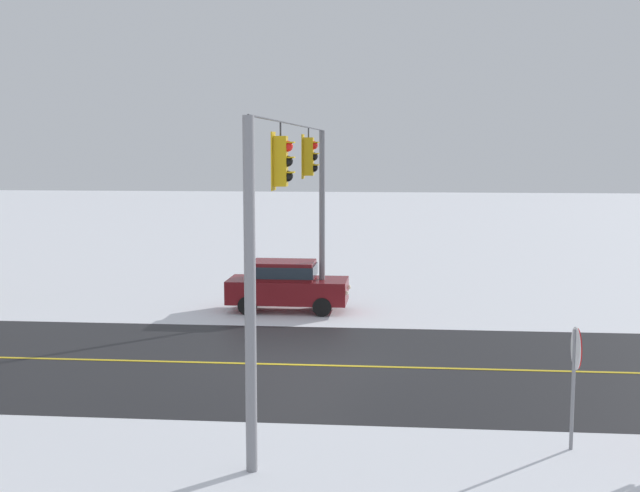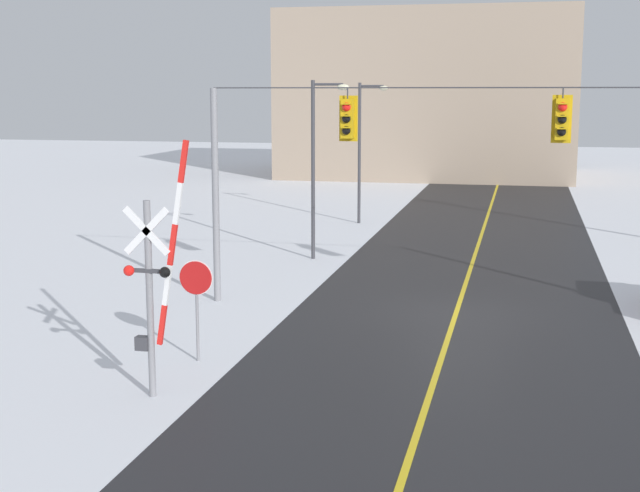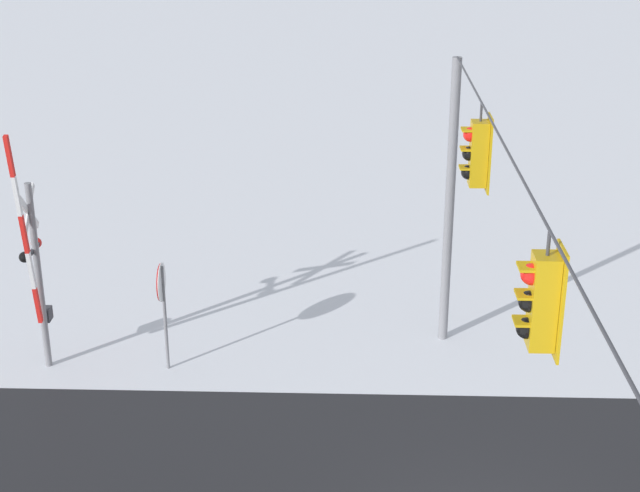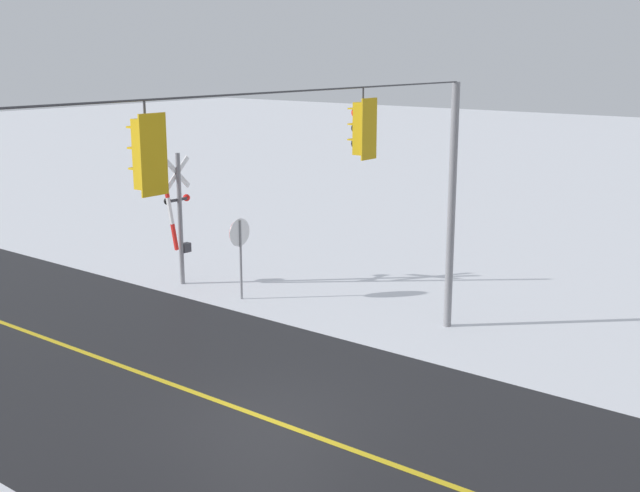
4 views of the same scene
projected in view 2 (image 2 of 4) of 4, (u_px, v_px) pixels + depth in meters
The scene contains 9 objects.
ground_plane at pixel (456, 313), 25.06m from camera, with size 160.00×160.00×0.00m, color white.
road_asphalt at pixel (470, 272), 30.82m from camera, with size 9.00×80.00×0.01m, color black.
lane_centre_line at pixel (470, 272), 30.82m from camera, with size 0.14×72.00×0.01m, color gold.
signal_span at pixel (456, 167), 24.38m from camera, with size 14.20×0.47×6.22m.
stop_sign at pixel (196, 288), 20.35m from camera, with size 0.80×0.09×2.35m.
railroad_crossing at pixel (153, 283), 17.82m from camera, with size 1.39×0.31×5.19m.
streetlamp_near at pixel (319, 153), 32.56m from camera, with size 1.39×0.28×6.50m.
streetlamp_far at pixel (364, 139), 41.55m from camera, with size 1.39×0.28×6.50m.
building_distant at pixel (431, 95), 66.09m from camera, with size 20.45×13.80×11.69m, color gray.
Camera 2 is at (1.72, -24.61, 6.10)m, focal length 50.54 mm.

